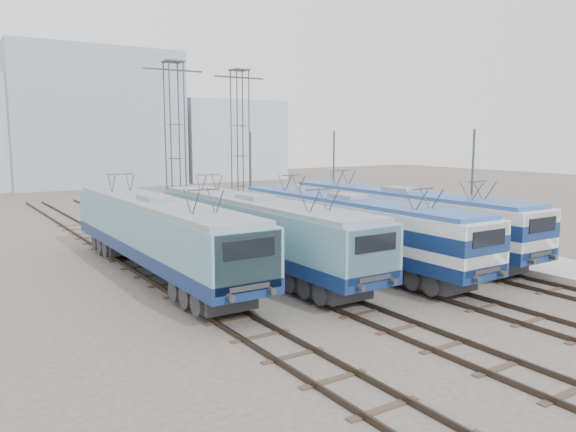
# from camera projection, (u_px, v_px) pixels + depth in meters

# --- Properties ---
(ground) EXTENTS (160.00, 160.00, 0.00)m
(ground) POSITION_uv_depth(u_px,v_px,m) (373.00, 293.00, 24.01)
(ground) COLOR #514C47
(platform) EXTENTS (4.00, 70.00, 0.30)m
(platform) POSITION_uv_depth(u_px,v_px,m) (410.00, 238.00, 36.13)
(platform) COLOR #9E9E99
(platform) RESTS_ON ground
(locomotive_far_left) EXTENTS (2.85, 18.02, 3.39)m
(locomotive_far_left) POSITION_uv_depth(u_px,v_px,m) (158.00, 231.00, 26.27)
(locomotive_far_left) COLOR navy
(locomotive_far_left) RESTS_ON ground
(locomotive_center_left) EXTENTS (2.78, 17.56, 3.30)m
(locomotive_center_left) POSITION_uv_depth(u_px,v_px,m) (257.00, 228.00, 27.44)
(locomotive_center_left) COLOR navy
(locomotive_center_left) RESTS_ON ground
(locomotive_center_right) EXTENTS (2.73, 17.23, 3.24)m
(locomotive_center_right) POSITION_uv_depth(u_px,v_px,m) (349.00, 224.00, 28.59)
(locomotive_center_right) COLOR navy
(locomotive_center_right) RESTS_ON ground
(locomotive_far_right) EXTENTS (2.77, 17.53, 3.30)m
(locomotive_far_right) POSITION_uv_depth(u_px,v_px,m) (402.00, 215.00, 31.69)
(locomotive_far_right) COLOR navy
(locomotive_far_right) RESTS_ON ground
(catenary_tower_west) EXTENTS (4.50, 1.20, 12.00)m
(catenary_tower_west) POSITION_uv_depth(u_px,v_px,m) (175.00, 136.00, 41.34)
(catenary_tower_west) COLOR #3F4247
(catenary_tower_west) RESTS_ON ground
(catenary_tower_east) EXTENTS (4.50, 1.20, 12.00)m
(catenary_tower_east) POSITION_uv_depth(u_px,v_px,m) (240.00, 136.00, 46.51)
(catenary_tower_east) COLOR #3F4247
(catenary_tower_east) RESTS_ON ground
(mast_front) EXTENTS (0.12, 0.12, 7.00)m
(mast_front) POSITION_uv_depth(u_px,v_px,m) (471.00, 196.00, 29.81)
(mast_front) COLOR #3F4247
(mast_front) RESTS_ON ground
(mast_mid) EXTENTS (0.12, 0.12, 7.00)m
(mast_mid) POSITION_uv_depth(u_px,v_px,m) (334.00, 181.00, 39.77)
(mast_mid) COLOR #3F4247
(mast_mid) RESTS_ON ground
(mast_rear) EXTENTS (0.12, 0.12, 7.00)m
(mast_rear) POSITION_uv_depth(u_px,v_px,m) (251.00, 172.00, 49.74)
(mast_rear) COLOR #3F4247
(mast_rear) RESTS_ON ground
(safety_cone) EXTENTS (0.34, 0.34, 0.55)m
(safety_cone) POSITION_uv_depth(u_px,v_px,m) (504.00, 251.00, 29.88)
(safety_cone) COLOR orange
(safety_cone) RESTS_ON platform
(building_center) EXTENTS (22.00, 14.00, 18.00)m
(building_center) POSITION_uv_depth(u_px,v_px,m) (92.00, 119.00, 76.38)
(building_center) COLOR #8D98AE
(building_center) RESTS_ON ground
(building_east) EXTENTS (16.00, 12.00, 12.00)m
(building_east) POSITION_uv_depth(u_px,v_px,m) (224.00, 140.00, 87.59)
(building_east) COLOR #A5ADB8
(building_east) RESTS_ON ground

